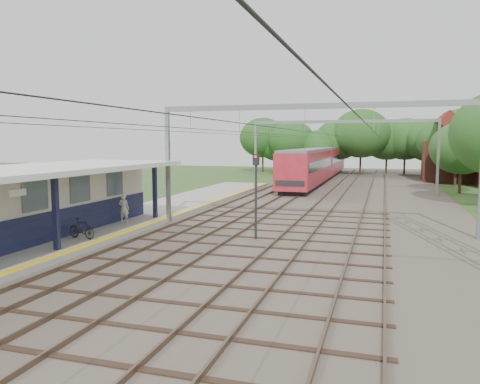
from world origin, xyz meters
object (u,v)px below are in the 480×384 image
at_px(signal_post, 256,187).
at_px(bicycle, 82,229).
at_px(person, 124,208).
at_px(train, 319,163).

bearing_deg(signal_post, bicycle, -136.75).
relative_size(person, bicycle, 1.03).
xyz_separation_m(person, bicycle, (0.46, -4.57, -0.34)).
distance_m(train, signal_post, 37.59).
xyz_separation_m(bicycle, signal_post, (7.63, 3.49, 1.90)).
distance_m(person, train, 37.01).
height_order(bicycle, signal_post, signal_post).
height_order(person, train, train).
xyz_separation_m(bicycle, train, (5.78, 41.03, 1.43)).
height_order(train, signal_post, signal_post).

